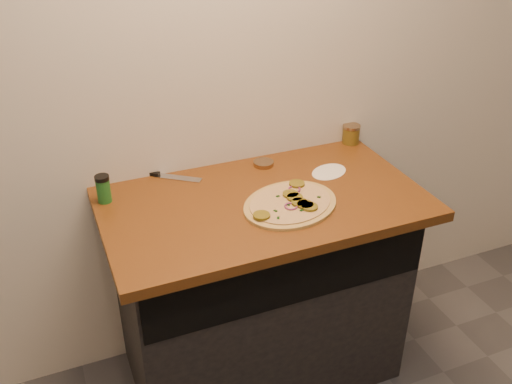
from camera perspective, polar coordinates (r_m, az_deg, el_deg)
name	(u,v)px	position (r m, az deg, el deg)	size (l,w,h in m)	color
cabinet	(260,291)	(2.42, 0.37, -9.88)	(1.10, 0.60, 0.86)	black
countertop	(263,203)	(2.14, 0.72, -1.08)	(1.20, 0.70, 0.04)	brown
pizza	(291,203)	(2.08, 3.50, -1.14)	(0.48, 0.48, 0.03)	tan
chefs_knife	(162,175)	(2.30, -9.42, 1.66)	(0.24, 0.19, 0.02)	#B7BAC1
mason_jar_lid	(263,163)	(2.36, 0.75, 2.88)	(0.08, 0.08, 0.02)	#947756
salsa_jar	(351,134)	(2.57, 9.49, 5.75)	(0.08, 0.08, 0.08)	maroon
spice_shaker	(103,189)	(2.15, -15.02, 0.32)	(0.05, 0.05, 0.11)	#1D5C21
flour_spill	(329,172)	(2.33, 7.30, 2.02)	(0.17, 0.17, 0.00)	silver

